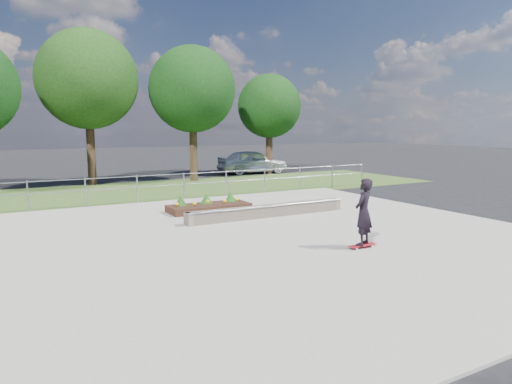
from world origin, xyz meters
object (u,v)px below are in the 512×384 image
Objects in this scene: skateboarder at (364,212)px; parked_car at (252,162)px; grind_ledge at (268,211)px; planter_bed at (209,206)px.

parked_car is (6.90, 18.51, -0.18)m from skateboarder.
grind_ledge is 3.35× the size of skateboarder.
planter_bed is 14.38m from parked_car.
parked_car is (6.92, 13.81, 0.54)m from grind_ledge.
planter_bed is (-1.35, 2.06, -0.02)m from grind_ledge.
grind_ledge is 2.46m from planter_bed.
planter_bed is at bearing 123.20° from grind_ledge.
grind_ledge is at bearing -56.80° from planter_bed.
grind_ledge is 1.27× the size of parked_car.
parked_car is at bearing 63.39° from grind_ledge.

